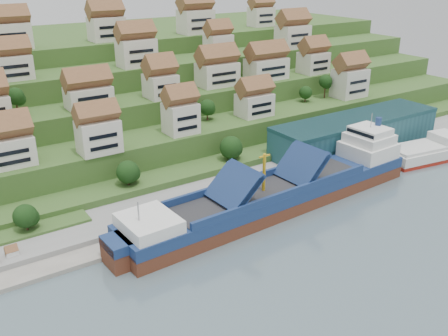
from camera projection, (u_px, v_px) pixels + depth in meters
ground at (257, 216)px, 121.30m from camera, size 300.00×300.00×0.00m
quay at (281, 174)px, 142.63m from camera, size 180.00×14.00×2.20m
hillside at (99, 89)px, 196.71m from camera, size 260.00×128.00×31.00m
hillside_village at (143, 72)px, 159.09m from camera, size 157.36×64.55×28.95m
hillside_trees at (148, 112)px, 145.76m from camera, size 141.84×61.93×30.98m
warehouse at (356, 132)px, 158.18m from camera, size 60.00×15.00×10.00m
flagpole at (289, 162)px, 135.59m from camera, size 1.28×0.16×8.00m
cargo_ship at (283, 193)px, 125.30m from camera, size 84.37×16.80×18.68m
second_ship at (429, 152)px, 155.44m from camera, size 29.38×14.34×8.17m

